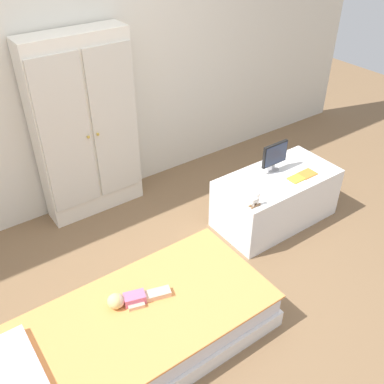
% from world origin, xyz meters
% --- Properties ---
extents(ground_plane, '(10.00, 10.00, 0.02)m').
position_xyz_m(ground_plane, '(0.00, 0.00, -0.01)').
color(ground_plane, brown).
extents(back_wall, '(6.40, 0.05, 2.70)m').
position_xyz_m(back_wall, '(0.00, 1.57, 1.35)').
color(back_wall, silver).
rests_on(back_wall, ground_plane).
extents(bed, '(1.77, 0.82, 0.28)m').
position_xyz_m(bed, '(-0.46, -0.09, 0.14)').
color(bed, white).
rests_on(bed, ground_plane).
extents(pillow, '(0.32, 0.58, 0.05)m').
position_xyz_m(pillow, '(-1.15, -0.09, 0.30)').
color(pillow, silver).
rests_on(pillow, bed).
extents(doll, '(0.39, 0.18, 0.10)m').
position_xyz_m(doll, '(-0.41, 0.03, 0.31)').
color(doll, '#D6668E').
rests_on(doll, bed).
extents(wardrobe, '(0.82, 0.27, 1.53)m').
position_xyz_m(wardrobe, '(0.01, 1.41, 0.77)').
color(wardrobe, white).
rests_on(wardrobe, ground_plane).
extents(tv_stand, '(1.01, 0.52, 0.44)m').
position_xyz_m(tv_stand, '(1.16, 0.35, 0.22)').
color(tv_stand, white).
rests_on(tv_stand, ground_plane).
extents(tv_monitor, '(0.25, 0.10, 0.25)m').
position_xyz_m(tv_monitor, '(1.18, 0.43, 0.58)').
color(tv_monitor, '#99999E').
rests_on(tv_monitor, tv_stand).
extents(rocking_horse_toy, '(0.09, 0.04, 0.11)m').
position_xyz_m(rocking_horse_toy, '(0.73, 0.16, 0.49)').
color(rocking_horse_toy, '#8E6642').
rests_on(rocking_horse_toy, tv_stand).
extents(book_yellow, '(0.12, 0.09, 0.01)m').
position_xyz_m(book_yellow, '(1.23, 0.23, 0.45)').
color(book_yellow, gold).
rests_on(book_yellow, tv_stand).
extents(book_orange, '(0.14, 0.11, 0.01)m').
position_xyz_m(book_orange, '(1.36, 0.23, 0.45)').
color(book_orange, orange).
rests_on(book_orange, tv_stand).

